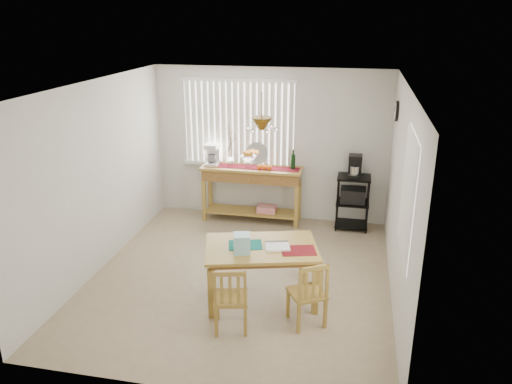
% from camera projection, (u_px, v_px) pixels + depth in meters
% --- Properties ---
extents(ground, '(4.00, 4.50, 0.01)m').
position_uv_depth(ground, '(241.00, 277.00, 6.86)').
color(ground, tan).
extents(room_shell, '(4.20, 4.70, 2.70)m').
position_uv_depth(room_shell, '(240.00, 158.00, 6.30)').
color(room_shell, silver).
rests_on(room_shell, ground).
extents(sideboard, '(1.71, 0.48, 0.96)m').
position_uv_depth(sideboard, '(252.00, 181.00, 8.50)').
color(sideboard, '#AD893A').
rests_on(sideboard, ground).
extents(sideboard_items, '(1.62, 0.41, 0.74)m').
position_uv_depth(sideboard_items, '(236.00, 158.00, 8.44)').
color(sideboard_items, maroon).
rests_on(sideboard_items, sideboard).
extents(wire_cart, '(0.53, 0.43, 0.91)m').
position_uv_depth(wire_cart, '(353.00, 197.00, 8.24)').
color(wire_cart, black).
rests_on(wire_cart, ground).
extents(cart_items, '(0.21, 0.26, 0.37)m').
position_uv_depth(cart_items, '(355.00, 166.00, 8.07)').
color(cart_items, black).
rests_on(cart_items, wire_cart).
extents(dining_table, '(1.54, 1.20, 0.73)m').
position_uv_depth(dining_table, '(261.00, 252.00, 6.12)').
color(dining_table, '#AD893A').
rests_on(dining_table, ground).
extents(table_items, '(1.13, 0.51, 0.23)m').
position_uv_depth(table_items, '(251.00, 244.00, 5.95)').
color(table_items, '#136E68').
rests_on(table_items, dining_table).
extents(chair_left, '(0.45, 0.45, 0.82)m').
position_uv_depth(chair_left, '(231.00, 299.00, 5.57)').
color(chair_left, '#AD893A').
rests_on(chair_left, ground).
extents(chair_right, '(0.52, 0.52, 0.82)m').
position_uv_depth(chair_right, '(308.00, 294.00, 5.67)').
color(chair_right, '#AD893A').
rests_on(chair_right, ground).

